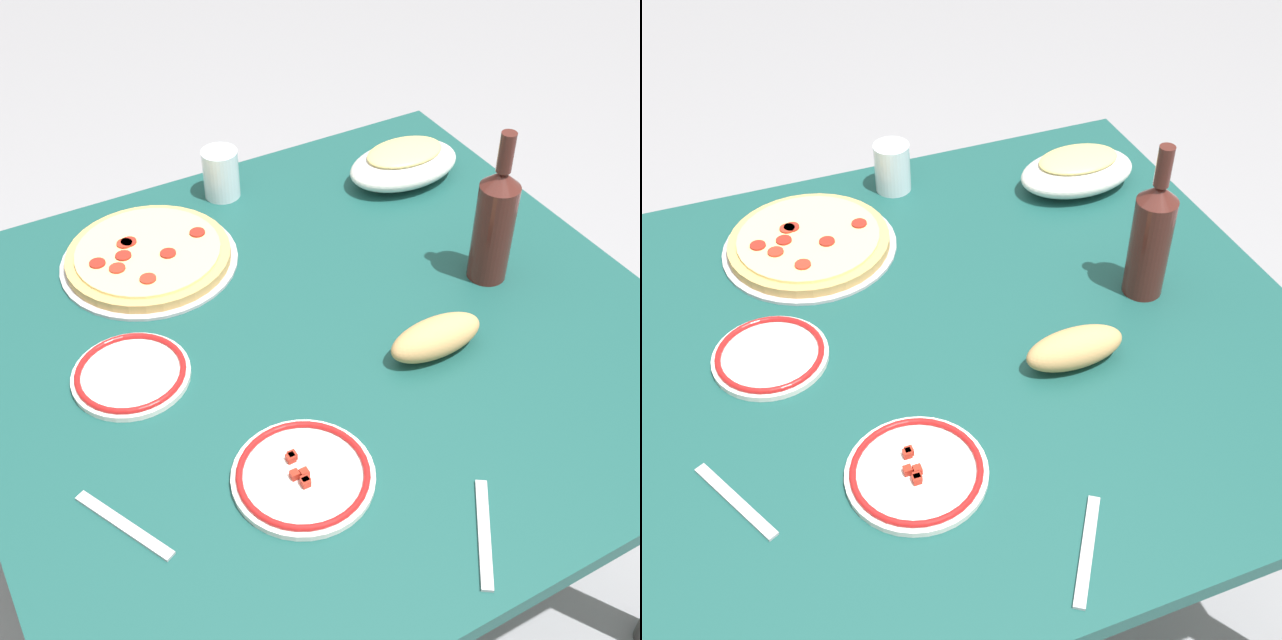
% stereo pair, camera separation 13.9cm
% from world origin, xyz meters
% --- Properties ---
extents(ground_plane, '(8.00, 8.00, 0.00)m').
position_xyz_m(ground_plane, '(0.00, 0.00, 0.00)').
color(ground_plane, gray).
rests_on(ground_plane, ground).
extents(dining_table, '(1.14, 1.10, 0.71)m').
position_xyz_m(dining_table, '(0.00, 0.00, 0.60)').
color(dining_table, '#194C47').
rests_on(dining_table, ground).
extents(pepperoni_pizza, '(0.32, 0.32, 0.03)m').
position_xyz_m(pepperoni_pizza, '(0.18, -0.32, 0.72)').
color(pepperoni_pizza, '#B7B7BC').
rests_on(pepperoni_pizza, dining_table).
extents(baked_pasta_dish, '(0.24, 0.15, 0.08)m').
position_xyz_m(baked_pasta_dish, '(-0.38, -0.32, 0.75)').
color(baked_pasta_dish, white).
rests_on(baked_pasta_dish, dining_table).
extents(wine_bottle, '(0.07, 0.07, 0.29)m').
position_xyz_m(wine_bottle, '(-0.34, 0.01, 0.82)').
color(wine_bottle, '#471E19').
rests_on(wine_bottle, dining_table).
extents(water_glass, '(0.07, 0.07, 0.10)m').
position_xyz_m(water_glass, '(-0.03, -0.45, 0.76)').
color(water_glass, silver).
rests_on(water_glass, dining_table).
extents(side_plate_near, '(0.19, 0.19, 0.02)m').
position_xyz_m(side_plate_near, '(0.31, -0.06, 0.71)').
color(side_plate_near, white).
rests_on(side_plate_near, dining_table).
extents(side_plate_far, '(0.20, 0.20, 0.02)m').
position_xyz_m(side_plate_far, '(0.17, 0.25, 0.71)').
color(side_plate_far, white).
rests_on(side_plate_far, dining_table).
extents(bread_loaf, '(0.17, 0.07, 0.06)m').
position_xyz_m(bread_loaf, '(-0.14, 0.13, 0.74)').
color(bread_loaf, tan).
rests_on(bread_loaf, dining_table).
extents(fork_left, '(0.11, 0.15, 0.00)m').
position_xyz_m(fork_left, '(0.00, 0.45, 0.71)').
color(fork_left, '#B7B7BC').
rests_on(fork_left, dining_table).
extents(fork_right, '(0.09, 0.16, 0.00)m').
position_xyz_m(fork_right, '(0.41, 0.20, 0.71)').
color(fork_right, '#B7B7BC').
rests_on(fork_right, dining_table).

